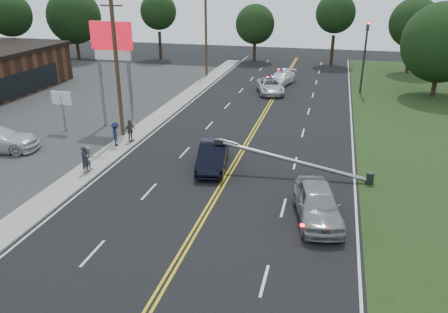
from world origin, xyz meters
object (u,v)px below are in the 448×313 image
(bystander_a, at_px, (85,160))
(bystander_b, at_px, (90,159))
(traffic_signal, at_px, (365,51))
(emergency_b, at_px, (281,78))
(pylon_sign, at_px, (112,49))
(utility_pole_mid, at_px, (117,68))
(small_sign, at_px, (62,101))
(waiting_sedan, at_px, (318,203))
(bystander_c, at_px, (116,134))
(crashed_sedan, at_px, (213,156))
(bystander_d, at_px, (130,131))
(fallen_streetlight, at_px, (301,162))
(utility_pole_far, at_px, (206,33))
(emergency_a, at_px, (270,86))

(bystander_a, xyz_separation_m, bystander_b, (0.10, 0.32, -0.06))
(traffic_signal, distance_m, bystander_a, 29.94)
(emergency_b, bearing_deg, bystander_a, -91.54)
(pylon_sign, relative_size, utility_pole_mid, 0.80)
(bystander_b, bearing_deg, small_sign, 51.95)
(emergency_b, distance_m, bystander_a, 27.89)
(waiting_sedan, distance_m, bystander_c, 15.39)
(crashed_sedan, distance_m, bystander_d, 7.40)
(traffic_signal, distance_m, fallen_streetlight, 22.62)
(utility_pole_far, xyz_separation_m, bystander_b, (1.07, -28.43, -4.20))
(traffic_signal, bearing_deg, small_sign, -141.10)
(small_sign, bearing_deg, traffic_signal, 38.90)
(small_sign, bearing_deg, bystander_c, -22.08)
(bystander_a, bearing_deg, crashed_sedan, -59.67)
(utility_pole_far, distance_m, crashed_sedan, 27.49)
(pylon_sign, xyz_separation_m, emergency_b, (10.45, 17.92, -5.29))
(traffic_signal, relative_size, emergency_a, 1.37)
(pylon_sign, bearing_deg, small_sign, -150.26)
(traffic_signal, distance_m, utility_pole_far, 17.97)
(utility_pole_far, xyz_separation_m, bystander_a, (0.97, -28.75, -4.14))
(emergency_a, bearing_deg, bystander_d, -130.59)
(emergency_a, bearing_deg, emergency_b, 64.99)
(traffic_signal, relative_size, bystander_b, 4.61)
(small_sign, relative_size, utility_pole_mid, 0.31)
(utility_pole_far, bearing_deg, utility_pole_mid, -90.00)
(bystander_a, bearing_deg, bystander_b, -9.06)
(traffic_signal, xyz_separation_m, bystander_b, (-16.43, -24.42, -3.32))
(emergency_a, bearing_deg, pylon_sign, -142.61)
(emergency_a, bearing_deg, traffic_signal, -3.07)
(small_sign, distance_m, fallen_streetlight, 18.68)
(bystander_c, xyz_separation_m, bystander_d, (0.54, 1.05, -0.05))
(small_sign, relative_size, traffic_signal, 0.44)
(fallen_streetlight, distance_m, bystander_b, 12.55)
(utility_pole_mid, height_order, bystander_c, utility_pole_mid)
(emergency_a, bearing_deg, waiting_sedan, -93.19)
(waiting_sedan, relative_size, bystander_b, 3.24)
(utility_pole_far, xyz_separation_m, emergency_a, (8.57, -6.22, -4.37))
(pylon_sign, xyz_separation_m, bystander_a, (2.27, -8.75, -5.05))
(crashed_sedan, height_order, emergency_a, crashed_sedan)
(waiting_sedan, relative_size, emergency_b, 1.01)
(waiting_sedan, bearing_deg, emergency_b, 88.61)
(fallen_streetlight, bearing_deg, waiting_sedan, -75.69)
(utility_pole_mid, height_order, crashed_sedan, utility_pole_mid)
(utility_pole_mid, relative_size, bystander_c, 5.91)
(traffic_signal, bearing_deg, waiting_sedan, -96.23)
(traffic_signal, bearing_deg, utility_pole_far, 167.11)
(pylon_sign, bearing_deg, utility_pole_far, 86.28)
(traffic_signal, bearing_deg, bystander_d, -130.45)
(pylon_sign, distance_m, fallen_streetlight, 16.66)
(fallen_streetlight, xyz_separation_m, bystander_a, (-12.42, -2.75, 0.02))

